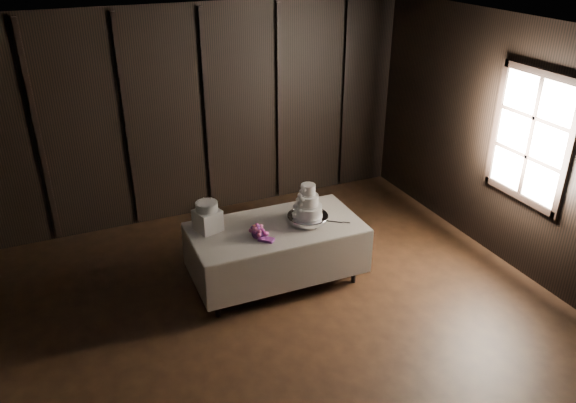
{
  "coord_description": "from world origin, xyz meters",
  "views": [
    {
      "loc": [
        -2.04,
        -3.92,
        3.9
      ],
      "look_at": [
        0.29,
        1.32,
        1.05
      ],
      "focal_mm": 35.0,
      "sensor_mm": 36.0,
      "label": 1
    }
  ],
  "objects": [
    {
      "name": "wedding_cake",
      "position": [
        0.49,
        1.25,
        1.01
      ],
      "size": [
        0.38,
        0.33,
        0.4
      ],
      "rotation": [
        0.0,
        0.0,
        0.32
      ],
      "color": "white",
      "rests_on": "cake_stand"
    },
    {
      "name": "display_table",
      "position": [
        0.14,
        1.32,
        0.42
      ],
      "size": [
        2.01,
        1.07,
        0.76
      ],
      "rotation": [
        0.0,
        0.0,
        -0.02
      ],
      "color": "beige",
      "rests_on": "ground"
    },
    {
      "name": "window",
      "position": [
        2.97,
        0.5,
        1.7
      ],
      "size": [
        0.06,
        1.16,
        1.56
      ],
      "primitive_type": "cube",
      "color": "black",
      "rests_on": "room"
    },
    {
      "name": "cake_knife",
      "position": [
        0.76,
        1.16,
        0.77
      ],
      "size": [
        0.31,
        0.24,
        0.01
      ],
      "primitive_type": "cube",
      "rotation": [
        0.0,
        0.0,
        -0.65
      ],
      "color": "silver",
      "rests_on": "display_table"
    },
    {
      "name": "cake_stand",
      "position": [
        0.52,
        1.26,
        0.81
      ],
      "size": [
        0.57,
        0.57,
        0.09
      ],
      "primitive_type": "cylinder",
      "rotation": [
        0.0,
        0.0,
        0.2
      ],
      "color": "silver",
      "rests_on": "display_table"
    },
    {
      "name": "small_cake",
      "position": [
        -0.6,
        1.56,
        1.06
      ],
      "size": [
        0.3,
        0.3,
        0.1
      ],
      "primitive_type": "cylinder",
      "rotation": [
        0.0,
        0.0,
        -0.21
      ],
      "color": "white",
      "rests_on": "box_pedestal"
    },
    {
      "name": "box_pedestal",
      "position": [
        -0.6,
        1.56,
        0.89
      ],
      "size": [
        0.33,
        0.33,
        0.25
      ],
      "primitive_type": "cube",
      "rotation": [
        0.0,
        0.0,
        0.31
      ],
      "color": "white",
      "rests_on": "display_table"
    },
    {
      "name": "room",
      "position": [
        0.0,
        0.0,
        1.5
      ],
      "size": [
        6.08,
        7.08,
        3.08
      ],
      "color": "black",
      "rests_on": "ground"
    },
    {
      "name": "bouquet",
      "position": [
        -0.14,
        1.18,
        0.82
      ],
      "size": [
        0.46,
        0.46,
        0.18
      ],
      "primitive_type": null,
      "rotation": [
        0.0,
        0.0,
        -0.78
      ],
      "color": "#B64574",
      "rests_on": "display_table"
    }
  ]
}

